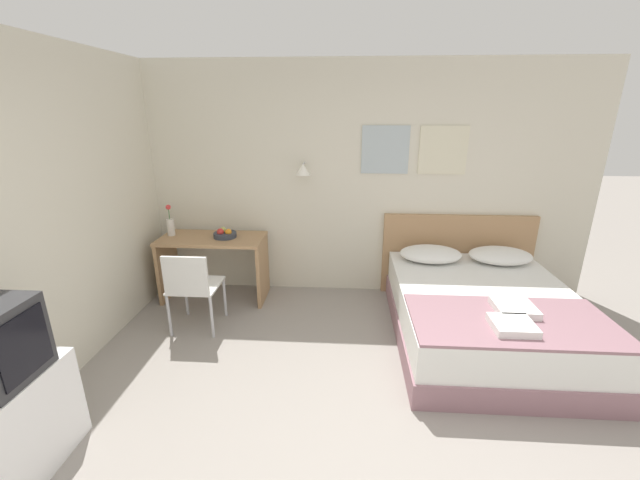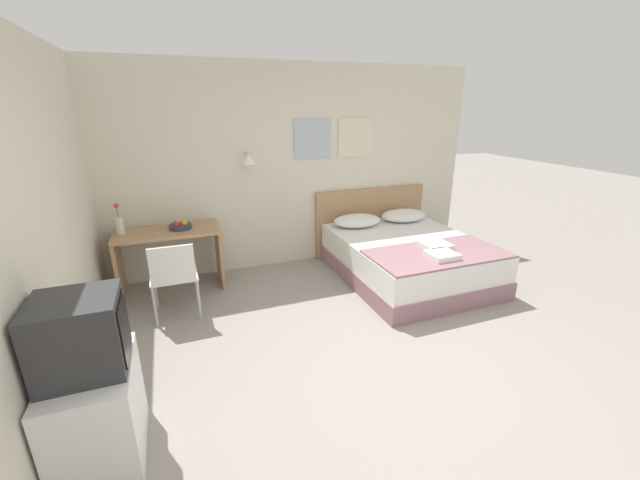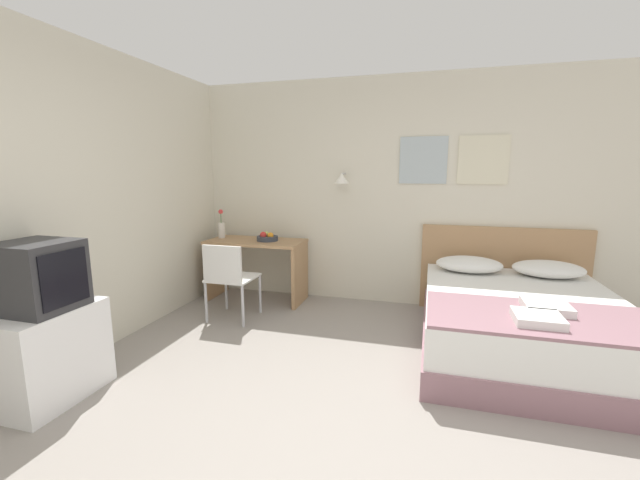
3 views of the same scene
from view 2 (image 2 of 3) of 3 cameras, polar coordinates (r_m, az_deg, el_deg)
name	(u,v)px [view 2 (image 2 of 3)]	position (r m, az deg, el deg)	size (l,w,h in m)	color
ground_plane	(386,378)	(3.48, 9.57, -19.16)	(24.00, 24.00, 0.00)	gray
wall_back	(288,168)	(5.33, -4.72, 10.40)	(5.45, 0.31, 2.65)	beige
bed	(407,258)	(5.16, 12.57, -2.64)	(1.62, 2.01, 0.53)	gray
headboard	(370,220)	(5.92, 7.29, 2.86)	(1.74, 0.06, 0.98)	#A87F56
pillow_left	(357,221)	(5.46, 5.39, 2.83)	(0.67, 0.47, 0.16)	white
pillow_right	(404,215)	(5.82, 12.05, 3.52)	(0.67, 0.47, 0.16)	white
throw_blanket	(438,254)	(4.62, 16.75, -1.90)	(1.57, 0.81, 0.02)	gray
folded_towel_near_foot	(435,245)	(4.75, 16.43, -0.75)	(0.31, 0.31, 0.06)	white
folded_towel_mid_bed	(442,255)	(4.47, 17.32, -2.10)	(0.31, 0.29, 0.06)	white
desk	(170,249)	(4.96, -21.05, -1.18)	(1.17, 0.56, 0.75)	#A87F56
desk_chair	(174,273)	(4.28, -20.53, -4.58)	(0.46, 0.46, 0.84)	white
fruit_bowl	(180,226)	(4.89, -19.69, 1.98)	(0.26, 0.26, 0.11)	#333842
flower_vase	(119,224)	(4.94, -27.16, 2.14)	(0.08, 0.08, 0.36)	silver
tv_stand	(98,414)	(3.00, -29.63, -21.09)	(0.48, 0.68, 0.66)	white
television	(80,336)	(2.69, -31.55, -11.77)	(0.47, 0.43, 0.46)	#2D2D30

